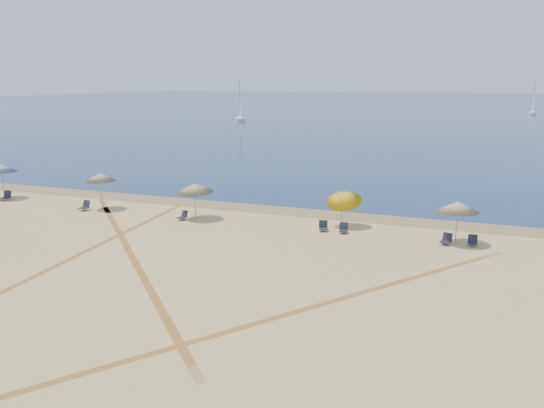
# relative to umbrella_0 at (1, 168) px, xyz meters

# --- Properties ---
(ground) EXTENTS (160.00, 160.00, 0.00)m
(ground) POSITION_rel_umbrella_0_xyz_m (21.73, -20.26, -2.29)
(ground) COLOR tan
(ground) RESTS_ON ground
(ocean) EXTENTS (500.00, 500.00, 0.00)m
(ocean) POSITION_rel_umbrella_0_xyz_m (21.73, 204.74, -2.28)
(ocean) COLOR #0C2151
(ocean) RESTS_ON ground
(wet_sand) EXTENTS (500.00, 500.00, 0.00)m
(wet_sand) POSITION_rel_umbrella_0_xyz_m (21.73, 3.74, -2.28)
(wet_sand) COLOR olive
(wet_sand) RESTS_ON ground
(umbrella_0) EXTENTS (2.21, 2.21, 2.63)m
(umbrella_0) POSITION_rel_umbrella_0_xyz_m (0.00, 0.00, 0.00)
(umbrella_0) COLOR gray
(umbrella_0) RESTS_ON ground
(umbrella_1) EXTENTS (2.06, 2.06, 2.55)m
(umbrella_1) POSITION_rel_umbrella_0_xyz_m (9.16, -0.30, -0.08)
(umbrella_1) COLOR gray
(umbrella_1) RESTS_ON ground
(umbrella_2) EXTENTS (2.31, 2.35, 2.37)m
(umbrella_2) POSITION_rel_umbrella_0_xyz_m (16.56, -0.47, -0.29)
(umbrella_2) COLOR gray
(umbrella_2) RESTS_ON ground
(umbrella_3) EXTENTS (2.15, 2.19, 2.49)m
(umbrella_3) POSITION_rel_umbrella_0_xyz_m (25.87, 0.91, -0.48)
(umbrella_3) COLOR gray
(umbrella_3) RESTS_ON ground
(umbrella_4) EXTENTS (2.25, 2.25, 2.36)m
(umbrella_4) POSITION_rel_umbrella_0_xyz_m (32.48, -0.32, -0.27)
(umbrella_4) COLOR gray
(umbrella_4) RESTS_ON ground
(chair_1) EXTENTS (0.66, 0.74, 0.68)m
(chair_1) POSITION_rel_umbrella_0_xyz_m (0.70, -0.44, -1.99)
(chair_1) COLOR black
(chair_1) RESTS_ON ground
(chair_2) EXTENTS (0.62, 0.71, 0.67)m
(chair_2) POSITION_rel_umbrella_0_xyz_m (8.40, -1.15, -1.99)
(chair_2) COLOR black
(chair_2) RESTS_ON ground
(chair_3) EXTENTS (0.66, 0.71, 0.59)m
(chair_3) POSITION_rel_umbrella_0_xyz_m (16.02, -1.14, -2.02)
(chair_3) COLOR black
(chair_3) RESTS_ON ground
(chair_4) EXTENTS (0.68, 0.73, 0.61)m
(chair_4) POSITION_rel_umbrella_0_xyz_m (25.08, -0.54, -2.02)
(chair_4) COLOR black
(chair_4) RESTS_ON ground
(chair_5) EXTENTS (0.59, 0.66, 0.60)m
(chair_5) POSITION_rel_umbrella_0_xyz_m (26.30, -0.55, -2.02)
(chair_5) COLOR black
(chair_5) RESTS_ON ground
(chair_6) EXTENTS (0.66, 0.72, 0.62)m
(chair_6) POSITION_rel_umbrella_0_xyz_m (32.04, -0.87, -2.01)
(chair_6) COLOR black
(chair_6) RESTS_ON ground
(chair_7) EXTENTS (0.52, 0.60, 0.60)m
(chair_7) POSITION_rel_umbrella_0_xyz_m (33.37, -0.63, -2.02)
(chair_7) COLOR black
(chair_7) RESTS_ON ground
(sailboat_0) EXTENTS (4.30, 5.80, 8.75)m
(sailboat_0) POSITION_rel_umbrella_0_xyz_m (-18.17, 83.77, 0.36)
(sailboat_0) COLOR white
(sailboat_0) RESTS_ON ocean
(sailboat_1) EXTENTS (1.53, 5.46, 8.08)m
(sailboat_1) POSITION_rel_umbrella_0_xyz_m (44.08, 133.12, 0.16)
(sailboat_1) COLOR white
(sailboat_1) RESTS_ON ocean
(tire_tracks) EXTENTS (50.04, 45.81, 0.00)m
(tire_tracks) POSITION_rel_umbrella_0_xyz_m (19.31, -10.34, -2.28)
(tire_tracks) COLOR tan
(tire_tracks) RESTS_ON ground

